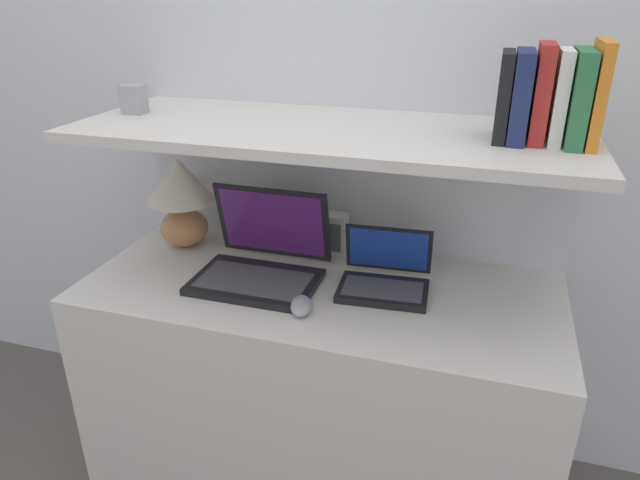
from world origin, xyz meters
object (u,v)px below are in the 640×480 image
Objects in this scene: book_red at (541,94)px; book_black at (504,96)px; laptop_small at (385,277)px; router_box at (330,233)px; table_lamp at (181,195)px; book_green at (578,98)px; book_white at (560,97)px; book_navy at (521,96)px; book_orange at (596,94)px; laptop_large at (261,261)px; shelf_gadget at (134,99)px; computer_mouse at (301,306)px.

book_black is at bearing 180.00° from book_red.
laptop_small is 0.29m from router_box.
book_red reaches higher than table_lamp.
book_green is 1.05× the size of book_black.
book_white reaches higher than laptop_small.
book_navy is (0.30, 0.03, 0.52)m from laptop_small.
book_orange is 0.08m from book_white.
book_black is at bearing -18.75° from router_box.
laptop_small is 0.63m from book_red.
router_box is at bearing 161.25° from book_black.
router_box is at bearing 163.89° from book_red.
laptop_large is at bearing -174.70° from book_red.
book_black is 2.50× the size of shelf_gadget.
router_box is 0.57× the size of book_orange.
laptop_small is at bearing -8.62° from table_lamp.
book_black is (0.45, 0.22, 0.54)m from computer_mouse.
table_lamp is 0.39m from laptop_large.
book_red reaches higher than laptop_large.
laptop_small is 1.17× the size of book_red.
laptop_large is 0.80m from book_black.
book_black is at bearing 180.00° from book_green.
laptop_large is at bearing -9.07° from shelf_gadget.
shelf_gadget is (-0.08, -0.08, 0.32)m from table_lamp.
book_green is at bearing -3.99° from table_lamp.
book_green is at bearing 4.76° from laptop_large.
book_navy is 0.04m from book_black.
book_green is (-0.04, -0.00, -0.01)m from book_orange.
laptop_large reaches higher than laptop_small.
computer_mouse is 0.49× the size of book_red.
book_black reaches higher than laptop_small.
laptop_small is at bearing -176.62° from book_orange.
book_white reaches higher than laptop_large.
book_green is at bearing 19.49° from computer_mouse.
router_box is (0.48, 0.08, -0.11)m from table_lamp.
book_green is 0.95× the size of book_red.
book_red reaches higher than book_navy.
laptop_large is 1.70× the size of book_navy.
computer_mouse is 0.53× the size of book_navy.
table_lamp is at bearing 176.01° from book_green.
book_orange reaches higher than shelf_gadget.
book_white reaches higher than book_black.
laptop_small is at bearing -174.00° from book_black.
book_navy is (-0.09, 0.00, -0.00)m from book_white.
laptop_large is 1.73× the size of book_black.
book_green is (0.43, 0.03, 0.52)m from laptop_small.
table_lamp reaches higher than laptop_small.
book_red is 1.10× the size of book_black.
shelf_gadget is at bearing 180.00° from book_orange.
router_box is 0.77m from book_red.
table_lamp is at bearing 175.50° from book_navy.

